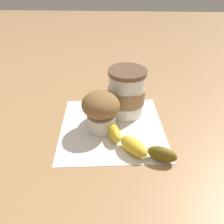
# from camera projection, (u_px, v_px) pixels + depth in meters

# --- Properties ---
(ground_plane) EXTENTS (3.00, 3.00, 0.00)m
(ground_plane) POSITION_uv_depth(u_px,v_px,m) (112.00, 127.00, 0.53)
(ground_plane) COLOR #A87C51
(paper_napkin) EXTENTS (0.27, 0.27, 0.00)m
(paper_napkin) POSITION_uv_depth(u_px,v_px,m) (112.00, 127.00, 0.53)
(paper_napkin) COLOR white
(paper_napkin) RESTS_ON ground_plane
(coffee_cup) EXTENTS (0.09, 0.09, 0.12)m
(coffee_cup) POSITION_uv_depth(u_px,v_px,m) (127.00, 93.00, 0.55)
(coffee_cup) COLOR white
(coffee_cup) RESTS_ON paper_napkin
(muffin) EXTENTS (0.09, 0.09, 0.10)m
(muffin) POSITION_uv_depth(u_px,v_px,m) (101.00, 109.00, 0.50)
(muffin) COLOR white
(muffin) RESTS_ON paper_napkin
(banana) EXTENTS (0.12, 0.15, 0.03)m
(banana) POSITION_uv_depth(u_px,v_px,m) (135.00, 144.00, 0.46)
(banana) COLOR gold
(banana) RESTS_ON paper_napkin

